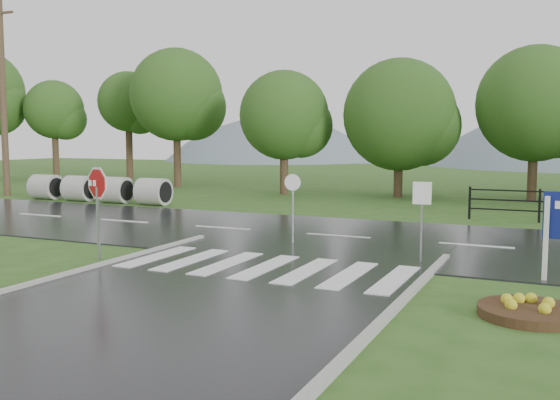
% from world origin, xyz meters
% --- Properties ---
extents(ground, '(120.00, 120.00, 0.00)m').
position_xyz_m(ground, '(0.00, 0.00, 0.00)').
color(ground, '#2D541C').
rests_on(ground, ground).
extents(main_road, '(90.00, 8.00, 0.04)m').
position_xyz_m(main_road, '(0.00, 10.00, 0.00)').
color(main_road, black).
rests_on(main_road, ground).
extents(crosswalk, '(6.50, 2.80, 0.02)m').
position_xyz_m(crosswalk, '(0.00, 5.00, 0.06)').
color(crosswalk, silver).
rests_on(crosswalk, ground).
extents(hills, '(102.00, 48.00, 48.00)m').
position_xyz_m(hills, '(3.49, 65.00, -15.54)').
color(hills, slate).
rests_on(hills, ground).
extents(treeline, '(83.20, 5.20, 10.00)m').
position_xyz_m(treeline, '(1.00, 24.00, 0.00)').
color(treeline, '#244B17').
rests_on(treeline, ground).
extents(culvert_pipes, '(7.60, 1.20, 1.20)m').
position_xyz_m(culvert_pipes, '(-13.53, 15.00, 0.60)').
color(culvert_pipes, '#9E9B93').
rests_on(culvert_pipes, ground).
extents(stop_sign, '(1.04, 0.34, 2.44)m').
position_xyz_m(stop_sign, '(-4.20, 4.27, 1.71)').
color(stop_sign, '#939399').
rests_on(stop_sign, ground).
extents(flower_bed, '(1.70, 1.70, 0.34)m').
position_xyz_m(flower_bed, '(5.70, 3.45, 0.13)').
color(flower_bed, '#332111').
rests_on(flower_bed, ground).
extents(reg_sign_small, '(0.44, 0.08, 1.96)m').
position_xyz_m(reg_sign_small, '(3.09, 7.11, 1.41)').
color(reg_sign_small, '#939399').
rests_on(reg_sign_small, ground).
extents(reg_sign_round, '(0.46, 0.09, 1.99)m').
position_xyz_m(reg_sign_round, '(-0.76, 8.31, 1.28)').
color(reg_sign_round, '#939399').
rests_on(reg_sign_round, ground).
extents(utility_pole_west, '(1.77, 0.33, 9.92)m').
position_xyz_m(utility_pole_west, '(-19.85, 15.50, 5.04)').
color(utility_pole_west, '#473523').
rests_on(utility_pole_west, ground).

